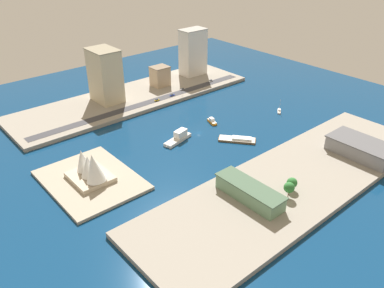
% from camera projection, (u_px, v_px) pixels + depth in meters
% --- Properties ---
extents(ground_plane, '(440.00, 440.00, 0.00)m').
position_uv_depth(ground_plane, '(199.00, 133.00, 321.78)').
color(ground_plane, navy).
extents(quay_west, '(70.00, 240.00, 3.29)m').
position_uv_depth(quay_west, '(295.00, 181.00, 258.22)').
color(quay_west, gray).
rests_on(quay_west, ground_plane).
extents(quay_east, '(70.00, 240.00, 3.29)m').
position_uv_depth(quay_east, '(134.00, 97.00, 383.73)').
color(quay_east, gray).
rests_on(quay_east, ground_plane).
extents(peninsula_point, '(69.45, 53.35, 2.00)m').
position_uv_depth(peninsula_point, '(91.00, 180.00, 260.07)').
color(peninsula_point, '#A89E89').
rests_on(peninsula_point, ground_plane).
extents(road_strip, '(9.24, 228.00, 0.15)m').
position_uv_depth(road_strip, '(148.00, 102.00, 367.87)').
color(road_strip, '#38383D').
rests_on(road_strip, quay_east).
extents(ferry_white_commuter, '(13.00, 28.32, 7.82)m').
position_uv_depth(ferry_white_commuter, '(179.00, 137.00, 308.93)').
color(ferry_white_commuter, silver).
rests_on(ferry_white_commuter, ground_plane).
extents(sailboat_small_white, '(7.94, 9.18, 12.68)m').
position_uv_depth(sailboat_small_white, '(279.00, 111.00, 356.33)').
color(sailboat_small_white, white).
rests_on(sailboat_small_white, ground_plane).
extents(barge_flat_brown, '(28.44, 25.28, 3.10)m').
position_uv_depth(barge_flat_brown, '(238.00, 139.00, 309.20)').
color(barge_flat_brown, brown).
rests_on(barge_flat_brown, ground_plane).
extents(water_taxi_orange, '(13.39, 7.39, 4.32)m').
position_uv_depth(water_taxi_orange, '(212.00, 121.00, 336.75)').
color(water_taxi_orange, orange).
rests_on(water_taxi_orange, ground_plane).
extents(terminal_long_green, '(45.82, 14.61, 9.80)m').
position_uv_depth(terminal_long_green, '(250.00, 192.00, 236.23)').
color(terminal_long_green, slate).
rests_on(terminal_long_green, quay_west).
extents(apartment_midrise_tan, '(15.13, 17.51, 19.98)m').
position_uv_depth(apartment_midrise_tan, '(160.00, 76.00, 402.50)').
color(apartment_midrise_tan, tan).
rests_on(apartment_midrise_tan, quay_east).
extents(office_block_beige, '(30.30, 22.37, 48.95)m').
position_uv_depth(office_block_beige, '(105.00, 75.00, 360.63)').
color(office_block_beige, '#C6B793').
rests_on(office_block_beige, quay_east).
extents(warehouse_low_gray, '(46.59, 24.92, 10.73)m').
position_uv_depth(warehouse_low_gray, '(362.00, 148.00, 281.62)').
color(warehouse_low_gray, gray).
rests_on(warehouse_low_gray, quay_west).
extents(hotel_broad_white, '(17.67, 28.16, 49.32)m').
position_uv_depth(hotel_broad_white, '(193.00, 52.00, 426.57)').
color(hotel_broad_white, silver).
rests_on(hotel_broad_white, quay_east).
extents(hatchback_blue, '(1.87, 5.18, 1.48)m').
position_uv_depth(hatchback_blue, '(172.00, 95.00, 381.95)').
color(hatchback_blue, black).
rests_on(hatchback_blue, road_strip).
extents(taxi_yellow_cab, '(1.84, 5.05, 1.60)m').
position_uv_depth(taxi_yellow_cab, '(157.00, 100.00, 370.75)').
color(taxi_yellow_cab, black).
rests_on(taxi_yellow_cab, road_strip).
extents(sedan_silver, '(1.91, 4.79, 1.51)m').
position_uv_depth(sedan_silver, '(182.00, 89.00, 395.15)').
color(sedan_silver, black).
rests_on(sedan_silver, road_strip).
extents(van_white, '(2.12, 5.14, 1.72)m').
position_uv_depth(van_white, '(211.00, 81.00, 416.68)').
color(van_white, black).
rests_on(van_white, road_strip).
extents(traffic_light_waterfront, '(0.36, 0.36, 6.50)m').
position_uv_depth(traffic_light_waterfront, '(182.00, 90.00, 383.17)').
color(traffic_light_waterfront, black).
rests_on(traffic_light_waterfront, quay_east).
extents(opera_landmark, '(29.72, 24.00, 22.10)m').
position_uv_depth(opera_landmark, '(90.00, 168.00, 254.46)').
color(opera_landmark, '#BCAD93').
rests_on(opera_landmark, peninsula_point).
extents(park_tree_cluster, '(9.93, 14.17, 10.28)m').
position_uv_depth(park_tree_cluster, '(291.00, 185.00, 240.41)').
color(park_tree_cluster, brown).
rests_on(park_tree_cluster, quay_west).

